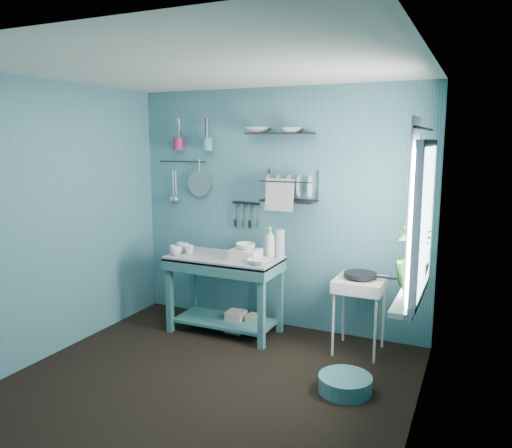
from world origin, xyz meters
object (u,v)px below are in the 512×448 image
at_px(mug_right, 182,247).
at_px(dish_rack, 289,186).
at_px(soap_bottle, 270,242).
at_px(frying_pan, 360,275).
at_px(wash_tub, 246,254).
at_px(water_bottle, 280,243).
at_px(utensil_cup_magenta, 178,144).
at_px(colander, 199,184).
at_px(work_counter, 225,294).
at_px(mug_mid, 189,250).
at_px(hotplate_stand, 359,315).
at_px(mug_left, 176,250).
at_px(utensil_cup_teal, 207,144).
at_px(storage_tin_small, 254,324).
at_px(potted_plant, 412,256).
at_px(floor_basin, 345,384).
at_px(storage_tin_large, 236,321).

bearing_deg(mug_right, dish_rack, 16.47).
xyz_separation_m(soap_bottle, frying_pan, (0.95, -0.11, -0.21)).
distance_m(wash_tub, water_bottle, 0.37).
xyz_separation_m(utensil_cup_magenta, colander, (0.24, 0.03, -0.43)).
xyz_separation_m(work_counter, frying_pan, (1.37, 0.09, 0.34)).
bearing_deg(mug_mid, colander, 106.86).
distance_m(water_bottle, hotplate_stand, 1.04).
distance_m(mug_left, wash_tub, 0.74).
xyz_separation_m(utensil_cup_teal, colander, (-0.13, 0.03, -0.43)).
xyz_separation_m(dish_rack, utensil_cup_teal, (-0.96, 0.05, 0.41)).
distance_m(colander, storage_tin_small, 1.65).
xyz_separation_m(frying_pan, utensil_cup_teal, (-1.76, 0.28, 1.18)).
relative_size(utensil_cup_magenta, potted_plant, 0.27).
relative_size(utensil_cup_magenta, floor_basin, 0.31).
bearing_deg(colander, work_counter, -37.45).
bearing_deg(floor_basin, dish_rack, 130.62).
xyz_separation_m(wash_tub, soap_bottle, (0.17, 0.22, 0.10)).
bearing_deg(frying_pan, water_bottle, 171.36).
bearing_deg(storage_tin_small, mug_mid, -168.37).
bearing_deg(utensil_cup_teal, dish_rack, -2.98).
xyz_separation_m(water_bottle, storage_tin_large, (-0.42, -0.17, -0.83)).
height_order(work_counter, storage_tin_small, work_counter).
bearing_deg(soap_bottle, frying_pan, -6.55).
xyz_separation_m(hotplate_stand, storage_tin_large, (-1.27, -0.04, -0.24)).
relative_size(work_counter, storage_tin_large, 5.16).
xyz_separation_m(utensil_cup_teal, storage_tin_large, (0.49, -0.32, -1.81)).
height_order(mug_left, potted_plant, potted_plant).
distance_m(soap_bottle, frying_pan, 0.98).
relative_size(mug_mid, soap_bottle, 0.33).
bearing_deg(mug_left, storage_tin_small, 17.10).
bearing_deg(work_counter, floor_basin, -20.74).
height_order(wash_tub, storage_tin_large, wash_tub).
height_order(soap_bottle, hotplate_stand, soap_bottle).
height_order(mug_left, utensil_cup_teal, utensil_cup_teal).
height_order(water_bottle, storage_tin_large, water_bottle).
height_order(mug_left, water_bottle, water_bottle).
height_order(mug_mid, storage_tin_large, mug_mid).
bearing_deg(potted_plant, soap_bottle, 158.23).
distance_m(work_counter, utensil_cup_magenta, 1.74).
relative_size(dish_rack, potted_plant, 1.15).
bearing_deg(dish_rack, water_bottle, -108.52).
distance_m(hotplate_stand, potted_plant, 0.99).
xyz_separation_m(utensil_cup_magenta, floor_basin, (2.22, -1.08, -1.86)).
bearing_deg(utensil_cup_teal, water_bottle, -9.21).
distance_m(work_counter, storage_tin_large, 0.31).
bearing_deg(floor_basin, mug_right, 159.99).
bearing_deg(storage_tin_large, floor_basin, -29.35).
bearing_deg(storage_tin_small, mug_left, -162.90).
height_order(potted_plant, floor_basin, potted_plant).
bearing_deg(work_counter, frying_pan, 9.14).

